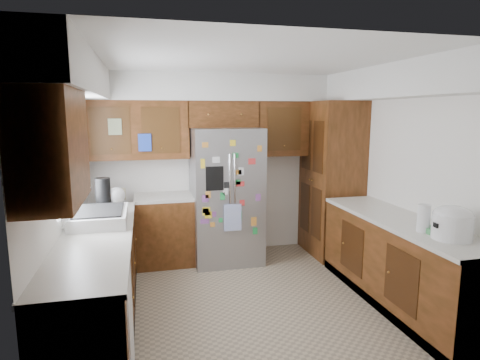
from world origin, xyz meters
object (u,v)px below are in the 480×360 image
rice_cooker (453,222)px  paper_towel (424,218)px  pantry (331,179)px  fridge (226,196)px

rice_cooker → paper_towel: (-0.10, 0.24, -0.03)m
rice_cooker → pantry: bearing=90.0°
pantry → fridge: bearing=177.9°
pantry → fridge: pantry is taller
paper_towel → pantry: bearing=87.2°
rice_cooker → paper_towel: rice_cooker is taller
fridge → paper_towel: fridge is taller
pantry → rice_cooker: size_ratio=6.33×
fridge → rice_cooker: fridge is taller
rice_cooker → paper_towel: 0.26m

